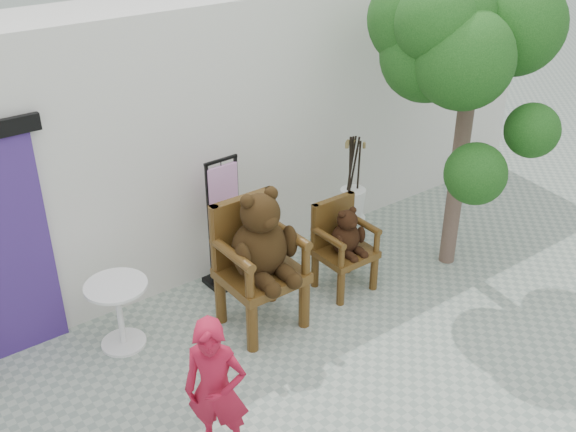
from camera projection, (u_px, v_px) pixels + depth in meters
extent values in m
plane|color=#94A090|center=(418.00, 372.00, 6.30)|extent=(60.00, 60.00, 0.00)
cube|color=silver|center=(233.00, 126.00, 7.77)|extent=(9.00, 1.00, 3.00)
cylinder|color=#432A0E|center=(252.00, 327.00, 6.46)|extent=(0.11, 0.11, 0.53)
cylinder|color=#432A0E|center=(221.00, 299.00, 6.87)|extent=(0.11, 0.11, 0.53)
cylinder|color=#432A0E|center=(304.00, 304.00, 6.80)|extent=(0.11, 0.11, 0.53)
cylinder|color=#432A0E|center=(271.00, 278.00, 7.20)|extent=(0.11, 0.11, 0.53)
cube|color=#432A0E|center=(262.00, 275.00, 6.68)|extent=(0.76, 0.70, 0.10)
cube|color=#432A0E|center=(244.00, 228.00, 6.70)|extent=(0.73, 0.10, 0.70)
cylinder|color=#432A0E|center=(215.00, 239.00, 6.52)|extent=(0.10, 0.10, 0.70)
cylinder|color=#432A0E|center=(250.00, 282.00, 6.20)|extent=(0.09, 0.09, 0.32)
cylinder|color=#432A0E|center=(232.00, 254.00, 6.33)|extent=(0.10, 0.67, 0.10)
cylinder|color=#432A0E|center=(271.00, 219.00, 6.87)|extent=(0.10, 0.10, 0.70)
cylinder|color=#432A0E|center=(306.00, 259.00, 6.55)|extent=(0.09, 0.09, 0.32)
cylinder|color=#432A0E|center=(288.00, 233.00, 6.68)|extent=(0.10, 0.67, 0.10)
ellipsoid|color=black|center=(259.00, 248.00, 6.56)|extent=(0.58, 0.49, 0.61)
sphere|color=black|center=(260.00, 213.00, 6.35)|extent=(0.39, 0.39, 0.39)
ellipsoid|color=black|center=(270.00, 222.00, 6.25)|extent=(0.17, 0.14, 0.14)
sphere|color=black|center=(247.00, 201.00, 6.20)|extent=(0.14, 0.14, 0.14)
sphere|color=black|center=(271.00, 193.00, 6.35)|extent=(0.14, 0.14, 0.14)
ellipsoid|color=black|center=(243.00, 259.00, 6.30)|extent=(0.14, 0.19, 0.35)
ellipsoid|color=black|center=(265.00, 282.00, 6.40)|extent=(0.17, 0.34, 0.17)
sphere|color=black|center=(273.00, 290.00, 6.32)|extent=(0.16, 0.16, 0.16)
ellipsoid|color=black|center=(290.00, 241.00, 6.60)|extent=(0.14, 0.19, 0.35)
ellipsoid|color=black|center=(286.00, 273.00, 6.54)|extent=(0.17, 0.34, 0.17)
sphere|color=black|center=(294.00, 281.00, 6.45)|extent=(0.16, 0.16, 0.16)
cylinder|color=#432A0E|center=(341.00, 288.00, 7.16)|extent=(0.09, 0.09, 0.41)
cylinder|color=#432A0E|center=(315.00, 270.00, 7.46)|extent=(0.09, 0.09, 0.41)
cylinder|color=#432A0E|center=(374.00, 273.00, 7.41)|extent=(0.09, 0.09, 0.41)
cylinder|color=#432A0E|center=(348.00, 256.00, 7.72)|extent=(0.09, 0.09, 0.41)
cube|color=#432A0E|center=(345.00, 253.00, 7.32)|extent=(0.58, 0.53, 0.08)
cube|color=#432A0E|center=(333.00, 220.00, 7.33)|extent=(0.55, 0.08, 0.53)
cylinder|color=#432A0E|center=(315.00, 227.00, 7.20)|extent=(0.08, 0.08, 0.53)
cylinder|color=#432A0E|center=(341.00, 256.00, 6.96)|extent=(0.07, 0.07, 0.24)
cylinder|color=#432A0E|center=(328.00, 238.00, 7.05)|extent=(0.08, 0.51, 0.08)
cylinder|color=#432A0E|center=(350.00, 214.00, 7.47)|extent=(0.08, 0.08, 0.53)
cylinder|color=#432A0E|center=(377.00, 241.00, 7.22)|extent=(0.07, 0.07, 0.24)
cylinder|color=#432A0E|center=(364.00, 224.00, 7.32)|extent=(0.08, 0.51, 0.08)
ellipsoid|color=black|center=(345.00, 238.00, 7.24)|extent=(0.33, 0.28, 0.35)
sphere|color=black|center=(347.00, 220.00, 7.12)|extent=(0.22, 0.22, 0.22)
ellipsoid|color=black|center=(353.00, 225.00, 7.06)|extent=(0.10, 0.08, 0.08)
sphere|color=black|center=(342.00, 214.00, 7.04)|extent=(0.08, 0.08, 0.08)
sphere|color=black|center=(353.00, 210.00, 7.12)|extent=(0.08, 0.08, 0.08)
ellipsoid|color=black|center=(339.00, 244.00, 7.09)|extent=(0.08, 0.11, 0.20)
ellipsoid|color=black|center=(349.00, 255.00, 7.15)|extent=(0.10, 0.20, 0.10)
sphere|color=black|center=(354.00, 259.00, 7.10)|extent=(0.09, 0.09, 0.09)
ellipsoid|color=black|center=(361.00, 235.00, 7.26)|extent=(0.08, 0.11, 0.20)
ellipsoid|color=black|center=(359.00, 251.00, 7.23)|extent=(0.10, 0.20, 0.10)
sphere|color=black|center=(364.00, 255.00, 7.18)|extent=(0.09, 0.09, 0.09)
imported|color=#A4142D|center=(217.00, 389.00, 5.12)|extent=(0.58, 0.59, 1.37)
cylinder|color=white|center=(116.00, 286.00, 6.34)|extent=(0.60, 0.60, 0.03)
cylinder|color=white|center=(120.00, 315.00, 6.50)|extent=(0.06, 0.06, 0.68)
cylinder|color=white|center=(124.00, 342.00, 6.66)|extent=(0.44, 0.44, 0.03)
cube|color=black|center=(210.00, 229.00, 7.17)|extent=(0.03, 0.03, 1.50)
cube|color=black|center=(238.00, 219.00, 7.36)|extent=(0.03, 0.03, 1.50)
cube|color=black|center=(221.00, 160.00, 6.91)|extent=(0.40, 0.04, 0.03)
cube|color=black|center=(227.00, 279.00, 7.61)|extent=(0.46, 0.36, 0.06)
cube|color=#DA96CF|center=(223.00, 189.00, 7.05)|extent=(0.36, 0.05, 0.52)
cylinder|color=black|center=(221.00, 163.00, 6.92)|extent=(0.01, 0.01, 0.08)
cylinder|color=white|center=(352.00, 218.00, 8.03)|extent=(0.32, 0.32, 0.03)
cylinder|color=white|center=(352.00, 229.00, 8.24)|extent=(0.03, 0.03, 0.44)
cylinder|color=white|center=(341.00, 233.00, 8.15)|extent=(0.03, 0.03, 0.44)
cylinder|color=white|center=(350.00, 239.00, 8.03)|extent=(0.03, 0.03, 0.44)
cylinder|color=white|center=(361.00, 234.00, 8.12)|extent=(0.03, 0.03, 0.44)
cylinder|color=black|center=(350.00, 170.00, 7.76)|extent=(0.14, 0.09, 0.79)
cylinder|color=olive|center=(347.00, 144.00, 7.62)|extent=(0.05, 0.04, 0.08)
cylinder|color=black|center=(359.00, 171.00, 7.74)|extent=(0.10, 0.12, 0.80)
cylinder|color=olive|center=(364.00, 145.00, 7.58)|extent=(0.04, 0.04, 0.08)
cylinder|color=black|center=(350.00, 171.00, 7.74)|extent=(0.10, 0.14, 0.79)
cylinder|color=olive|center=(347.00, 145.00, 7.58)|extent=(0.04, 0.05, 0.08)
cylinder|color=black|center=(354.00, 169.00, 7.78)|extent=(0.11, 0.08, 0.80)
cylinder|color=olive|center=(354.00, 142.00, 7.66)|extent=(0.04, 0.04, 0.08)
cylinder|color=black|center=(351.00, 170.00, 7.77)|extent=(0.17, 0.06, 0.79)
cylinder|color=olive|center=(348.00, 143.00, 7.65)|extent=(0.05, 0.04, 0.08)
cylinder|color=black|center=(350.00, 171.00, 7.74)|extent=(0.09, 0.11, 0.80)
cylinder|color=olive|center=(347.00, 145.00, 7.59)|extent=(0.04, 0.04, 0.08)
cylinder|color=#4B372D|center=(463.00, 136.00, 7.28)|extent=(0.18, 0.18, 3.15)
sphere|color=#0F360E|center=(464.00, 59.00, 6.51)|extent=(1.00, 1.00, 1.00)
sphere|color=#0F360E|center=(436.00, 22.00, 6.43)|extent=(0.83, 0.83, 0.83)
sphere|color=#0F360E|center=(514.00, 25.00, 6.81)|extent=(1.04, 1.04, 1.04)
sphere|color=#0F360E|center=(416.00, 19.00, 6.79)|extent=(0.99, 0.99, 0.99)
sphere|color=#0F360E|center=(449.00, 15.00, 6.60)|extent=(0.92, 0.92, 0.92)
sphere|color=#0F360E|center=(426.00, 56.00, 6.82)|extent=(0.96, 0.96, 0.96)
sphere|color=#0F360E|center=(475.00, 174.00, 6.70)|extent=(0.63, 0.63, 0.63)
sphere|color=#0F360E|center=(532.00, 130.00, 6.82)|extent=(0.56, 0.56, 0.56)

